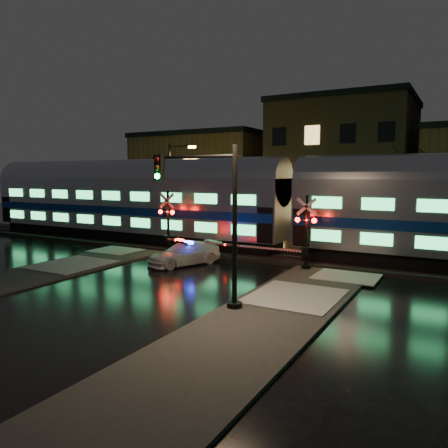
{
  "coord_description": "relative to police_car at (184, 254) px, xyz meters",
  "views": [
    {
      "loc": [
        12.44,
        -19.6,
        5.1
      ],
      "look_at": [
        0.09,
        2.5,
        2.2
      ],
      "focal_mm": 35.0,
      "sensor_mm": 36.0,
      "label": 1
    }
  ],
  "objects": [
    {
      "name": "ground",
      "position": [
        1.37,
        -0.5,
        -0.63
      ],
      "size": [
        120.0,
        120.0,
        0.0
      ],
      "primitive_type": "plane",
      "color": "black",
      "rests_on": "ground"
    },
    {
      "name": "ballast",
      "position": [
        1.37,
        4.5,
        -0.51
      ],
      "size": [
        90.0,
        4.2,
        0.24
      ],
      "primitive_type": "cube",
      "color": "black",
      "rests_on": "ground"
    },
    {
      "name": "sidewalk_left",
      "position": [
        -5.13,
        -6.5,
        -0.57
      ],
      "size": [
        4.0,
        20.0,
        0.12
      ],
      "primitive_type": "cube",
      "color": "#2D2D2D",
      "rests_on": "ground"
    },
    {
      "name": "sidewalk_right",
      "position": [
        7.87,
        -6.5,
        -0.57
      ],
      "size": [
        4.0,
        20.0,
        0.12
      ],
      "primitive_type": "cube",
      "color": "#2D2D2D",
      "rests_on": "ground"
    },
    {
      "name": "building_left",
      "position": [
        -11.63,
        21.5,
        3.87
      ],
      "size": [
        14.0,
        10.0,
        9.0
      ],
      "primitive_type": "cube",
      "color": "brown",
      "rests_on": "ground"
    },
    {
      "name": "building_mid",
      "position": [
        3.37,
        22.0,
        5.12
      ],
      "size": [
        12.0,
        11.0,
        11.5
      ],
      "primitive_type": "cube",
      "color": "brown",
      "rests_on": "ground"
    },
    {
      "name": "train",
      "position": [
        4.73,
        4.5,
        2.75
      ],
      "size": [
        51.0,
        3.12,
        5.92
      ],
      "color": "black",
      "rests_on": "ballast"
    },
    {
      "name": "police_car",
      "position": [
        0.0,
        0.0,
        0.0
      ],
      "size": [
        3.34,
        4.66,
        1.41
      ],
      "rotation": [
        0.0,
        0.0,
        -0.41
      ],
      "color": "silver",
      "rests_on": "ground"
    },
    {
      "name": "crossing_signal_right",
      "position": [
        6.15,
        1.8,
        1.03
      ],
      "size": [
        5.67,
        0.65,
        4.02
      ],
      "color": "black",
      "rests_on": "ground"
    },
    {
      "name": "crossing_signal_left",
      "position": [
        -2.14,
        1.81,
        1.05
      ],
      "size": [
        5.76,
        0.65,
        4.08
      ],
      "color": "black",
      "rests_on": "ground"
    },
    {
      "name": "traffic_light",
      "position": [
        5.41,
        -6.03,
        2.65
      ],
      "size": [
        3.99,
        0.71,
        6.17
      ],
      "rotation": [
        0.0,
        0.0,
        0.2
      ],
      "color": "black",
      "rests_on": "ground"
    },
    {
      "name": "streetlight",
      "position": [
        -6.89,
        8.5,
        3.67
      ],
      "size": [
        2.5,
        0.26,
        7.47
      ],
      "color": "black",
      "rests_on": "ground"
    }
  ]
}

